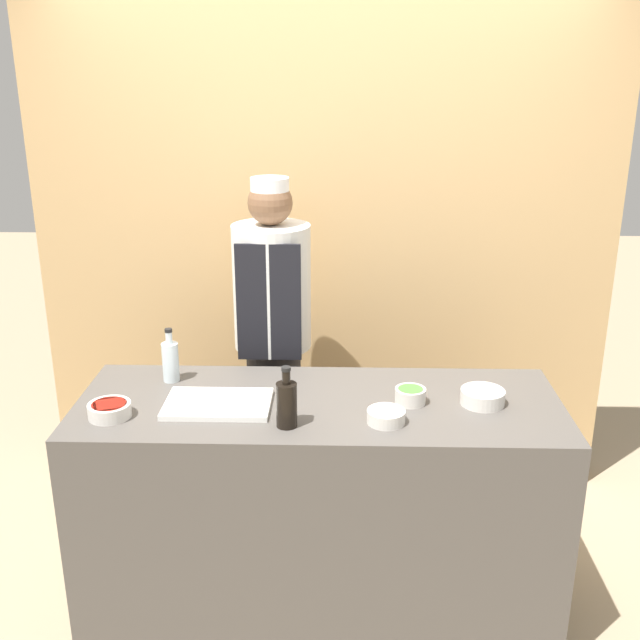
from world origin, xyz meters
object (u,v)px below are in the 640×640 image
(sauce_bowl_white, at_px, (386,416))
(bottle_clear, at_px, (170,360))
(chef_center, at_px, (273,347))
(bottle_soy, at_px, (287,403))
(sauce_bowl_green, at_px, (410,395))
(sauce_bowl_red, at_px, (110,409))
(sauce_bowl_brown, at_px, (483,396))
(cutting_board, at_px, (218,404))

(sauce_bowl_white, relative_size, bottle_clear, 0.62)
(sauce_bowl_white, height_order, chef_center, chef_center)
(sauce_bowl_white, relative_size, bottle_soy, 0.61)
(sauce_bowl_green, height_order, bottle_soy, bottle_soy)
(sauce_bowl_white, bearing_deg, chef_center, 121.50)
(bottle_clear, bearing_deg, bottle_soy, -37.88)
(sauce_bowl_red, distance_m, chef_center, 0.92)
(sauce_bowl_brown, distance_m, bottle_clear, 1.23)
(sauce_bowl_green, xyz_separation_m, chef_center, (-0.57, 0.60, -0.05))
(cutting_board, height_order, chef_center, chef_center)
(sauce_bowl_brown, xyz_separation_m, bottle_soy, (-0.72, -0.20, 0.06))
(sauce_bowl_white, distance_m, bottle_clear, 0.91)
(sauce_bowl_red, bearing_deg, cutting_board, 14.35)
(cutting_board, distance_m, bottle_soy, 0.32)
(sauce_bowl_red, bearing_deg, sauce_bowl_white, -1.01)
(bottle_soy, bearing_deg, sauce_bowl_white, 5.77)
(sauce_bowl_brown, distance_m, chef_center, 1.03)
(sauce_bowl_brown, xyz_separation_m, sauce_bowl_red, (-1.36, -0.15, -0.00))
(cutting_board, bearing_deg, sauce_bowl_white, -10.43)
(sauce_bowl_brown, height_order, bottle_clear, bottle_clear)
(bottle_clear, distance_m, chef_center, 0.57)
(sauce_bowl_brown, distance_m, cutting_board, 0.99)
(bottle_clear, bearing_deg, cutting_board, -46.19)
(sauce_bowl_green, xyz_separation_m, sauce_bowl_red, (-1.09, -0.15, -0.00))
(cutting_board, xyz_separation_m, bottle_soy, (0.27, -0.15, 0.08))
(bottle_soy, distance_m, chef_center, 0.82)
(sauce_bowl_white, bearing_deg, sauce_bowl_red, 178.99)
(sauce_bowl_red, xyz_separation_m, cutting_board, (0.38, 0.10, -0.02))
(bottle_soy, bearing_deg, sauce_bowl_green, 23.74)
(sauce_bowl_red, relative_size, cutting_board, 0.39)
(bottle_soy, distance_m, bottle_clear, 0.62)
(sauce_bowl_brown, distance_m, sauce_bowl_red, 1.37)
(sauce_bowl_white, xyz_separation_m, bottle_soy, (-0.35, -0.04, 0.06))
(sauce_bowl_green, distance_m, chef_center, 0.83)
(sauce_bowl_brown, distance_m, bottle_soy, 0.75)
(sauce_bowl_green, bearing_deg, bottle_soy, -156.26)
(bottle_clear, bearing_deg, sauce_bowl_brown, -8.50)
(bottle_soy, relative_size, chef_center, 0.13)
(sauce_bowl_white, height_order, bottle_clear, bottle_clear)
(sauce_bowl_red, xyz_separation_m, chef_center, (0.53, 0.75, -0.05))
(sauce_bowl_green, relative_size, bottle_soy, 0.51)
(sauce_bowl_green, bearing_deg, sauce_bowl_brown, 0.60)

